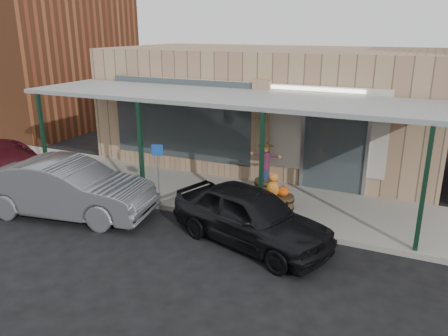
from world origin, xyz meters
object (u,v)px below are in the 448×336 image
at_px(handicap_sign, 158,164).
at_px(parked_sedan, 250,216).
at_px(barrel_scarecrow, 265,176).
at_px(barrel_pumpkin, 282,201).
at_px(car_grey, 67,188).

relative_size(handicap_sign, parked_sedan, 0.36).
distance_m(barrel_scarecrow, barrel_pumpkin, 1.42).
bearing_deg(barrel_scarecrow, barrel_pumpkin, -26.57).
distance_m(barrel_scarecrow, handicap_sign, 3.19).
bearing_deg(barrel_pumpkin, car_grey, -155.42).
height_order(handicap_sign, parked_sedan, handicap_sign).
distance_m(barrel_scarecrow, parked_sedan, 3.01).
xyz_separation_m(barrel_pumpkin, handicap_sign, (-3.58, -0.59, 0.77)).
relative_size(barrel_pumpkin, parked_sedan, 0.17).
distance_m(barrel_scarecrow, car_grey, 5.62).
xyz_separation_m(handicap_sign, parked_sedan, (3.37, -1.28, -0.48)).
height_order(barrel_scarecrow, handicap_sign, handicap_sign).
bearing_deg(barrel_pumpkin, handicap_sign, -170.60).
bearing_deg(handicap_sign, car_grey, -150.30).
bearing_deg(barrel_pumpkin, barrel_scarecrow, 129.96).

